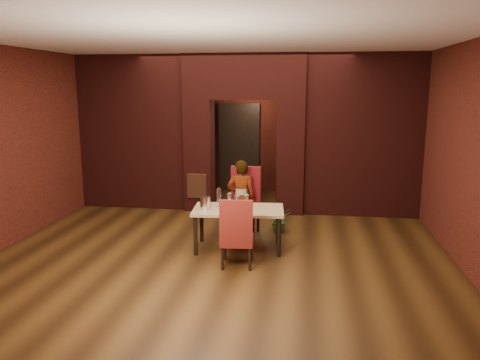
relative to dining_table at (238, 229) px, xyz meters
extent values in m
plane|color=#432910|center=(-0.23, 0.39, -0.33)|extent=(8.00, 8.00, 0.00)
cube|color=silver|center=(-0.23, 0.39, 2.87)|extent=(7.00, 8.00, 0.04)
cube|color=maroon|center=(-0.23, 4.39, 1.27)|extent=(7.00, 0.04, 3.20)
cube|color=maroon|center=(-0.23, -3.61, 1.27)|extent=(7.00, 0.04, 3.20)
cube|color=maroon|center=(-3.73, 0.39, 1.27)|extent=(0.04, 8.00, 3.20)
cube|color=maroon|center=(3.27, 0.39, 1.27)|extent=(0.04, 8.00, 3.20)
cube|color=maroon|center=(-1.18, 2.39, 0.82)|extent=(0.55, 0.55, 2.30)
cube|color=maroon|center=(0.72, 2.39, 0.82)|extent=(0.55, 0.55, 2.30)
cube|color=maroon|center=(-0.23, 2.39, 2.42)|extent=(2.45, 0.55, 0.90)
cube|color=maroon|center=(-2.60, 2.39, 1.27)|extent=(2.28, 0.35, 3.20)
cube|color=maroon|center=(2.13, 2.39, 1.27)|extent=(2.28, 0.35, 3.20)
cube|color=#AD5732|center=(-1.18, 2.10, 0.22)|extent=(0.40, 0.03, 0.50)
cube|color=black|center=(-0.63, 4.33, 0.72)|extent=(0.90, 0.08, 2.10)
cube|color=black|center=(-0.63, 4.29, 0.72)|extent=(1.02, 0.04, 2.22)
cube|color=#A1845E|center=(0.00, 0.00, 0.00)|extent=(1.48, 0.91, 0.66)
cube|color=maroon|center=(-0.03, 0.75, 0.26)|extent=(0.58, 0.58, 1.18)
cube|color=maroon|center=(0.09, -0.70, 0.18)|extent=(0.50, 0.50, 1.02)
imported|color=white|center=(-0.06, 0.70, 0.33)|extent=(0.50, 0.34, 1.33)
cube|color=white|center=(-0.07, -0.18, 0.33)|extent=(0.29, 0.23, 0.00)
cylinder|color=silver|center=(-0.51, -0.10, 0.43)|extent=(0.16, 0.16, 0.20)
cylinder|color=white|center=(-0.33, 0.09, 0.49)|extent=(0.07, 0.07, 0.31)
imported|color=#2F6423|center=(0.59, 1.01, -0.12)|extent=(0.50, 0.48, 0.43)
camera|label=1|loc=(1.07, -7.06, 2.22)|focal=35.00mm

